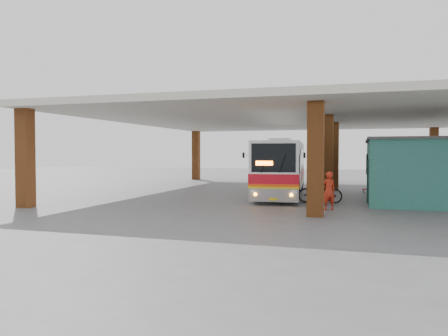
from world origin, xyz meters
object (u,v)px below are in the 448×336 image
motorcycle (320,192)px  pedestrian (329,191)px  coach_bus (282,167)px  red_chair (368,187)px

motorcycle → pedestrian: pedestrian is taller
pedestrian → coach_bus: bearing=-88.6°
coach_bus → red_chair: 5.62m
motorcycle → pedestrian: size_ratio=1.28×
pedestrian → red_chair: pedestrian is taller
coach_bus → red_chair: size_ratio=13.71×
motorcycle → red_chair: 6.62m
motorcycle → red_chair: size_ratio=2.57×
pedestrian → red_chair: size_ratio=2.01×
pedestrian → motorcycle: bearing=-102.7°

